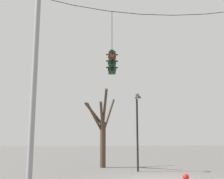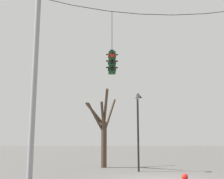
{
  "view_description": "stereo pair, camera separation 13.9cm",
  "coord_description": "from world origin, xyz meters",
  "px_view_note": "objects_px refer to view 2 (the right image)",
  "views": [
    {
      "loc": [
        -3.3,
        -13.88,
        1.84
      ],
      "look_at": [
        -2.33,
        -0.42,
        4.33
      ],
      "focal_mm": 45.0,
      "sensor_mm": 36.0,
      "label": 1
    },
    {
      "loc": [
        -3.16,
        -13.89,
        1.84
      ],
      "look_at": [
        -2.33,
        -0.42,
        4.33
      ],
      "focal_mm": 45.0,
      "sensor_mm": 36.0,
      "label": 2
    }
  ],
  "objects_px": {
    "utility_pole_left": "(34,80)",
    "traffic_light_over_intersection": "(112,62)",
    "street_lamp": "(138,115)",
    "bare_tree": "(103,131)"
  },
  "relations": [
    {
      "from": "utility_pole_left",
      "to": "traffic_light_over_intersection",
      "type": "height_order",
      "value": "utility_pole_left"
    },
    {
      "from": "street_lamp",
      "to": "bare_tree",
      "type": "bearing_deg",
      "value": 126.11
    },
    {
      "from": "utility_pole_left",
      "to": "traffic_light_over_intersection",
      "type": "xyz_separation_m",
      "value": [
        3.77,
        0.0,
        0.97
      ]
    },
    {
      "from": "bare_tree",
      "to": "traffic_light_over_intersection",
      "type": "bearing_deg",
      "value": -88.25
    },
    {
      "from": "traffic_light_over_intersection",
      "to": "bare_tree",
      "type": "distance_m",
      "value": 7.56
    },
    {
      "from": "traffic_light_over_intersection",
      "to": "street_lamp",
      "type": "height_order",
      "value": "traffic_light_over_intersection"
    },
    {
      "from": "bare_tree",
      "to": "street_lamp",
      "type": "bearing_deg",
      "value": -53.89
    },
    {
      "from": "utility_pole_left",
      "to": "bare_tree",
      "type": "height_order",
      "value": "utility_pole_left"
    },
    {
      "from": "street_lamp",
      "to": "bare_tree",
      "type": "height_order",
      "value": "bare_tree"
    },
    {
      "from": "utility_pole_left",
      "to": "traffic_light_over_intersection",
      "type": "relative_size",
      "value": 2.88
    }
  ]
}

